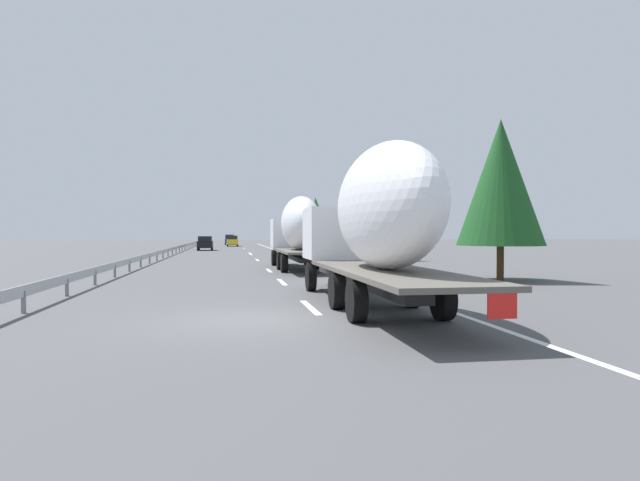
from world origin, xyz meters
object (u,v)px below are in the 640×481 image
(truck_lead, at_px, (298,229))
(car_black_suv, at_px, (205,243))
(car_yellow_coupe, at_px, (232,241))
(truck_trailing, at_px, (374,220))
(car_blue_sedan, at_px, (230,240))
(road_sign, at_px, (313,235))

(truck_lead, bearing_deg, car_black_suv, 10.29)
(car_yellow_coupe, bearing_deg, car_black_suv, 170.52)
(truck_trailing, xyz_separation_m, car_blue_sedan, (88.50, 3.76, -1.60))
(car_blue_sedan, distance_m, road_sign, 57.42)
(truck_trailing, bearing_deg, truck_lead, -0.00)
(truck_trailing, relative_size, car_black_suv, 3.23)
(car_black_suv, bearing_deg, car_blue_sedan, -5.48)
(truck_lead, height_order, car_yellow_coupe, truck_lead)
(truck_lead, bearing_deg, truck_trailing, 180.00)
(car_yellow_coupe, bearing_deg, truck_lead, -176.78)
(car_yellow_coupe, bearing_deg, truck_trailing, -177.50)
(truck_trailing, bearing_deg, car_black_suv, 7.11)
(car_black_suv, xyz_separation_m, car_yellow_coupe, (21.40, -3.57, -0.01))
(truck_lead, height_order, car_black_suv, truck_lead)
(car_blue_sedan, bearing_deg, truck_trailing, -177.57)
(car_black_suv, bearing_deg, road_sign, -157.31)
(car_blue_sedan, distance_m, car_yellow_coupe, 11.63)
(truck_lead, height_order, truck_trailing, truck_trailing)
(truck_lead, distance_m, car_blue_sedan, 71.26)
(car_yellow_coupe, xyz_separation_m, road_sign, (-45.38, -6.45, 1.14))
(car_black_suv, height_order, car_yellow_coupe, car_black_suv)
(car_black_suv, relative_size, car_blue_sedan, 1.07)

